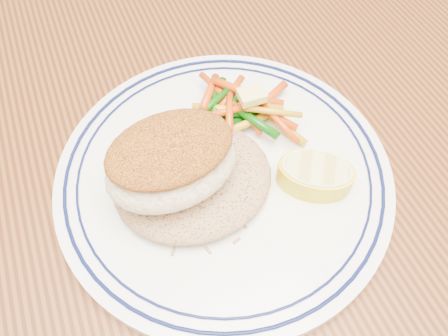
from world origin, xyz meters
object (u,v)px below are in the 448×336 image
(vegetable_pile, at_px, (239,109))
(lemon_wedge, at_px, (315,174))
(fish_fillet, at_px, (171,161))
(dining_table, at_px, (207,271))
(rice_pilaf, at_px, (193,177))
(plate, at_px, (224,175))

(vegetable_pile, height_order, lemon_wedge, vegetable_pile)
(lemon_wedge, bearing_deg, fish_fillet, 161.76)
(vegetable_pile, xyz_separation_m, lemon_wedge, (0.03, -0.09, 0.00))
(fish_fillet, height_order, vegetable_pile, fish_fillet)
(dining_table, bearing_deg, rice_pilaf, 80.63)
(dining_table, relative_size, lemon_wedge, 18.41)
(rice_pilaf, distance_m, lemon_wedge, 0.10)
(rice_pilaf, xyz_separation_m, fish_fillet, (-0.02, -0.00, 0.03))
(dining_table, distance_m, rice_pilaf, 0.13)
(plate, height_order, lemon_wedge, lemon_wedge)
(fish_fillet, relative_size, lemon_wedge, 1.34)
(plate, bearing_deg, vegetable_pile, 54.11)
(vegetable_pile, bearing_deg, plate, -125.89)
(dining_table, relative_size, fish_fillet, 13.78)
(lemon_wedge, bearing_deg, dining_table, 179.30)
(lemon_wedge, bearing_deg, rice_pilaf, 158.65)
(dining_table, xyz_separation_m, lemon_wedge, (0.10, -0.00, 0.13))
(plate, xyz_separation_m, rice_pilaf, (-0.03, -0.00, 0.02))
(dining_table, relative_size, plate, 5.10)
(vegetable_pile, bearing_deg, rice_pilaf, -140.96)
(fish_fillet, xyz_separation_m, vegetable_pile, (0.08, 0.05, -0.03))
(fish_fillet, bearing_deg, rice_pilaf, 2.62)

